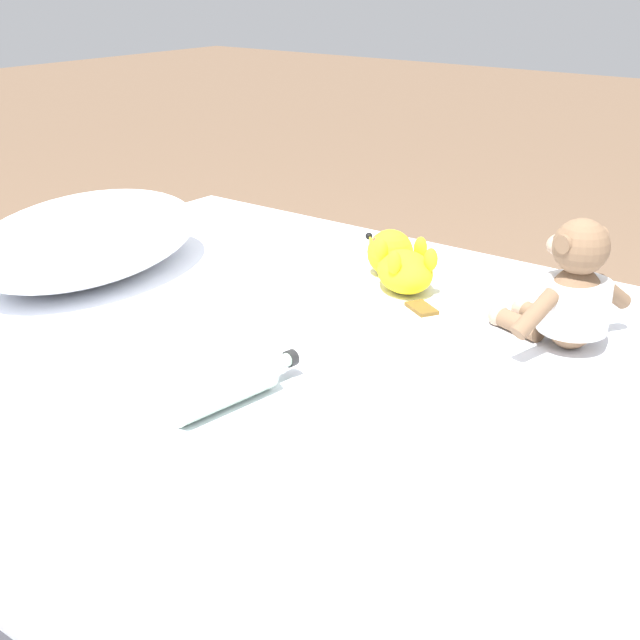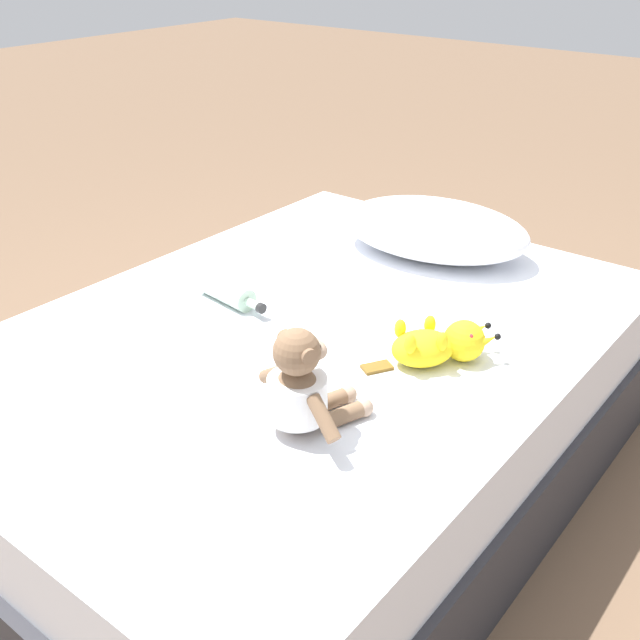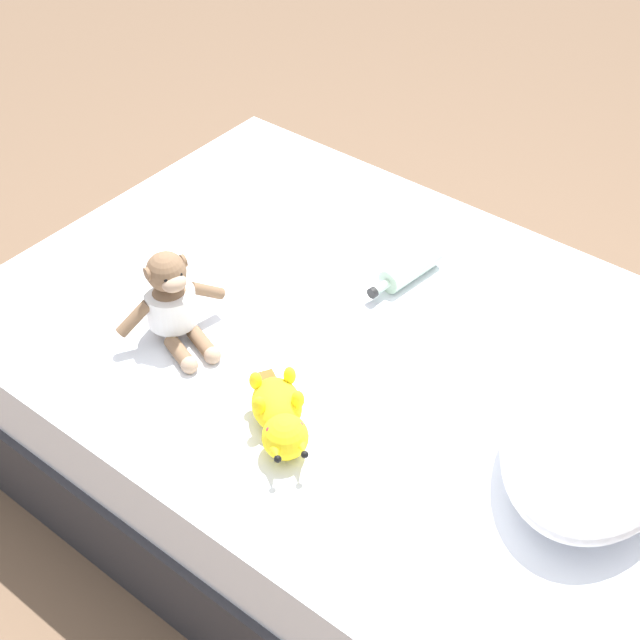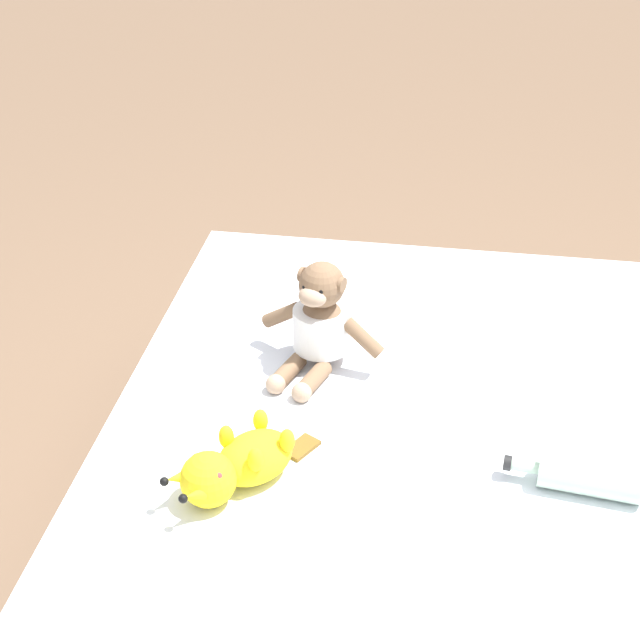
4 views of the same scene
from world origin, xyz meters
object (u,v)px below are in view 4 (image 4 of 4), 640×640
object	(u,v)px
plush_monkey	(318,324)
plush_yellow_creature	(233,465)
glass_bottle	(585,477)
bed	(426,575)

from	to	relation	value
plush_monkey	plush_yellow_creature	size ratio (longest dim) A/B	0.97
plush_yellow_creature	plush_monkey	bearing A→B (deg)	-101.92
glass_bottle	plush_yellow_creature	bearing A→B (deg)	7.77
plush_yellow_creature	glass_bottle	bearing A→B (deg)	-172.23
plush_monkey	plush_yellow_creature	distance (m)	0.42
bed	glass_bottle	distance (m)	0.38
plush_yellow_creature	glass_bottle	xyz separation A→B (m)	(-0.62, -0.08, -0.02)
bed	plush_yellow_creature	distance (m)	0.46
plush_monkey	bed	bearing A→B (deg)	128.18
plush_yellow_creature	glass_bottle	size ratio (longest dim) A/B	1.17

